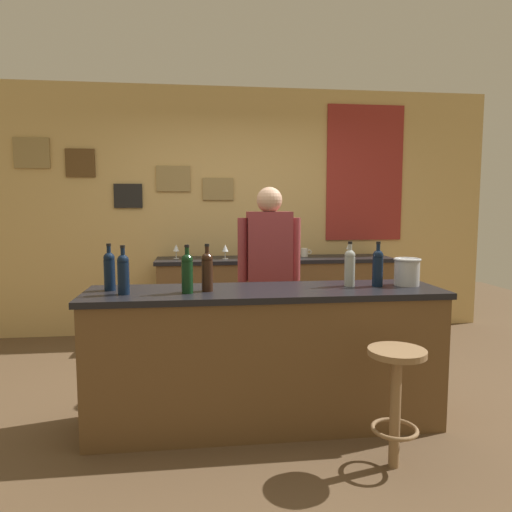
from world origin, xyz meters
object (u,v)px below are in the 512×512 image
coffee_mug (305,252)px  wine_glass_b (225,249)px  bar_stool (396,388)px  ice_bucket (407,271)px  wine_glass_d (349,246)px  wine_bottle_e (350,266)px  wine_glass_c (293,247)px  wine_bottle_a (109,270)px  wine_bottle_f (378,267)px  bartender (269,271)px  wine_bottle_d (207,270)px  wine_bottle_c (187,272)px  wine_glass_a (176,248)px  wine_bottle_b (123,273)px

coffee_mug → wine_glass_b: bearing=-172.1°
bar_stool → ice_bucket: bearing=62.1°
coffee_mug → bar_stool: bearing=-92.3°
ice_bucket → wine_glass_d: ice_bucket is taller
wine_bottle_e → ice_bucket: size_ratio=1.63×
bar_stool → wine_glass_c: size_ratio=4.39×
wine_glass_d → wine_bottle_a: bearing=-138.2°
bar_stool → wine_bottle_f: bearing=78.5°
wine_bottle_e → coffee_mug: (0.16, 2.07, -0.11)m
wine_bottle_f → bartender: bearing=130.0°
bar_stool → wine_bottle_d: (-1.02, 0.60, 0.60)m
wine_bottle_c → wine_glass_b: 2.11m
wine_glass_a → wine_bottle_a: bearing=-99.5°
wine_bottle_f → wine_glass_d: size_ratio=1.97×
bar_stool → wine_bottle_e: wine_bottle_e is taller
bar_stool → wine_bottle_f: 0.88m
wine_bottle_a → wine_glass_a: wine_bottle_a is taller
wine_bottle_f → coffee_mug: wine_bottle_f is taller
bartender → bar_stool: bearing=-70.2°
wine_bottle_f → wine_glass_a: (-1.44, 2.08, -0.05)m
wine_glass_b → wine_glass_d: same height
bar_stool → wine_bottle_e: (-0.05, 0.68, 0.60)m
wine_bottle_e → wine_bottle_c: bearing=-173.0°
bar_stool → wine_glass_a: 3.07m
wine_bottle_e → bar_stool: bearing=-85.4°
bar_stool → wine_glass_d: wine_glass_d is taller
wine_glass_b → wine_glass_c: (0.76, 0.08, 0.00)m
wine_bottle_e → wine_glass_b: wine_bottle_e is taller
wine_bottle_a → wine_glass_c: bearing=51.1°
wine_glass_a → wine_bottle_f: bearing=-55.3°
bar_stool → wine_bottle_b: 1.74m
bartender → wine_bottle_c: bearing=-127.3°
wine_bottle_e → wine_glass_c: bearing=89.4°
wine_bottle_e → wine_glass_d: (0.67, 2.05, -0.05)m
wine_glass_d → wine_glass_c: bearing=-177.5°
wine_glass_c → wine_glass_d: bearing=2.5°
wine_glass_a → bartender: bearing=-58.6°
ice_bucket → coffee_mug: ice_bucket is taller
wine_bottle_d → wine_glass_c: 2.33m
wine_bottle_c → wine_glass_b: (0.36, 2.08, -0.05)m
bartender → wine_bottle_c: (-0.65, -0.85, 0.12)m
wine_bottle_d → wine_glass_d: size_ratio=1.97×
wine_glass_c → wine_bottle_d: bearing=-115.2°
bar_stool → wine_glass_c: (-0.03, 2.70, 0.55)m
wine_bottle_d → wine_glass_d: wine_bottle_d is taller
wine_glass_d → bar_stool: bearing=-102.8°
wine_glass_c → wine_glass_d: size_ratio=1.00×
wine_bottle_e → wine_glass_a: wine_bottle_e is taller
ice_bucket → wine_glass_d: bearing=82.6°
wine_bottle_f → ice_bucket: size_ratio=1.63×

